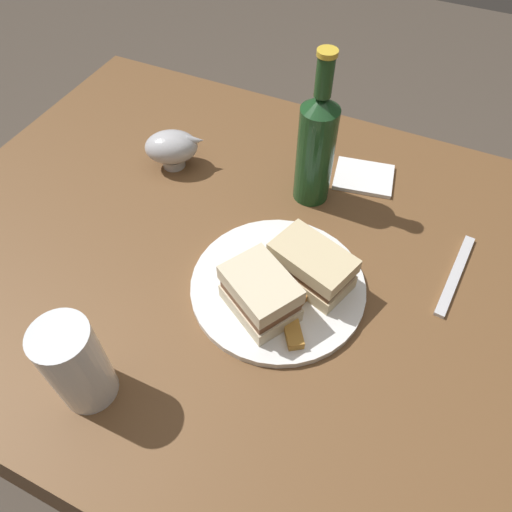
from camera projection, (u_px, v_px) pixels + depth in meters
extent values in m
plane|color=#4C4238|center=(244.00, 414.00, 1.42)|extent=(6.00, 6.00, 0.00)
cube|color=brown|center=(241.00, 353.00, 1.12)|extent=(1.11, 0.88, 0.77)
cylinder|color=white|center=(278.00, 286.00, 0.76)|extent=(0.28, 0.28, 0.01)
cube|color=beige|center=(260.00, 303.00, 0.72)|extent=(0.13, 0.12, 0.03)
cube|color=brown|center=(260.00, 294.00, 0.70)|extent=(0.13, 0.12, 0.02)
cube|color=beige|center=(260.00, 285.00, 0.68)|extent=(0.13, 0.12, 0.03)
cube|color=beige|center=(311.00, 274.00, 0.75)|extent=(0.14, 0.11, 0.03)
cube|color=brown|center=(312.00, 266.00, 0.74)|extent=(0.13, 0.10, 0.01)
cube|color=beige|center=(313.00, 258.00, 0.72)|extent=(0.14, 0.11, 0.03)
cube|color=#AD702D|center=(297.00, 299.00, 0.73)|extent=(0.04, 0.06, 0.01)
cube|color=#AD702D|center=(327.00, 290.00, 0.73)|extent=(0.05, 0.05, 0.02)
cube|color=#B77F33|center=(293.00, 332.00, 0.69)|extent=(0.05, 0.06, 0.02)
cube|color=#AD702D|center=(305.00, 288.00, 0.74)|extent=(0.04, 0.03, 0.02)
cube|color=gold|center=(327.00, 286.00, 0.74)|extent=(0.05, 0.05, 0.02)
cylinder|color=white|center=(76.00, 365.00, 0.60)|extent=(0.07, 0.07, 0.15)
cylinder|color=#C67014|center=(86.00, 380.00, 0.64)|extent=(0.07, 0.07, 0.05)
cylinder|color=#B7B7BC|center=(174.00, 161.00, 0.94)|extent=(0.04, 0.04, 0.02)
ellipsoid|color=#B7B7BC|center=(171.00, 147.00, 0.91)|extent=(0.12, 0.11, 0.06)
ellipsoid|color=#381E0F|center=(171.00, 144.00, 0.91)|extent=(0.10, 0.09, 0.02)
cone|color=#B7B7BC|center=(196.00, 141.00, 0.91)|extent=(0.04, 0.04, 0.02)
cylinder|color=#19421E|center=(315.00, 156.00, 0.83)|extent=(0.07, 0.07, 0.19)
cone|color=#19421E|center=(321.00, 103.00, 0.74)|extent=(0.07, 0.07, 0.02)
cylinder|color=#19421E|center=(325.00, 76.00, 0.71)|extent=(0.03, 0.03, 0.07)
cylinder|color=gold|center=(327.00, 53.00, 0.68)|extent=(0.03, 0.03, 0.01)
cube|color=white|center=(364.00, 177.00, 0.92)|extent=(0.12, 0.11, 0.01)
cube|color=silver|center=(455.00, 275.00, 0.78)|extent=(0.03, 0.18, 0.01)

